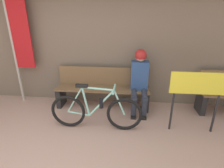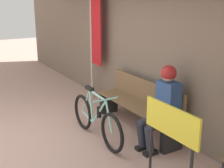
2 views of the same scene
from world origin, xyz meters
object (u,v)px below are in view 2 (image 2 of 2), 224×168
Objects in this scene: bicycle at (96,120)px; banner_pole at (95,37)px; person_seated at (164,102)px; park_bench_near at (139,106)px; signboard at (171,129)px.

banner_pole reaches higher than bicycle.
person_seated is at bearing -4.36° from banner_pole.
park_bench_near is 1.52× the size of person_seated.
park_bench_near reaches higher than bicycle.
person_seated is 1.08m from signboard.
banner_pole is at bearing 152.56° from bicycle.
signboard is (0.87, -0.63, 0.06)m from person_seated.
signboard is at bearing -13.62° from banner_pole.
park_bench_near is 1.83m from signboard.
banner_pole is (-2.52, 0.19, 0.65)m from person_seated.
park_bench_near is 0.88× the size of banner_pole.
banner_pole is at bearing 166.38° from signboard.
person_seated reaches higher than signboard.
bicycle is 0.72× the size of banner_pole.
park_bench_near is 1.22× the size of bicycle.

